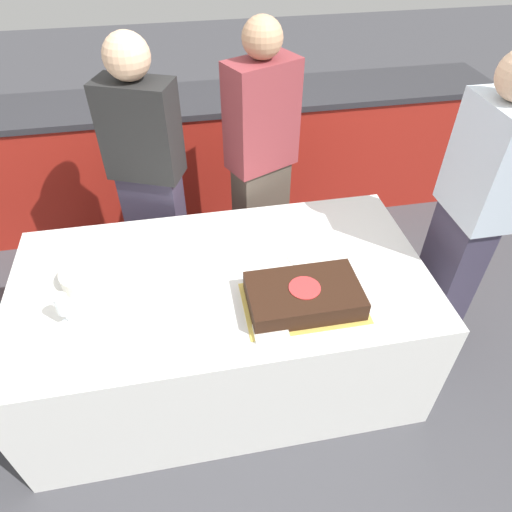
% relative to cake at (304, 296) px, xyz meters
% --- Properties ---
extents(ground_plane, '(14.00, 14.00, 0.00)m').
position_rel_cake_xyz_m(ground_plane, '(-0.33, 0.23, -0.77)').
color(ground_plane, '#424247').
extents(back_counter, '(4.40, 0.58, 0.92)m').
position_rel_cake_xyz_m(back_counter, '(-0.33, 1.80, -0.31)').
color(back_counter, '#A82319').
rests_on(back_counter, ground_plane).
extents(dining_table, '(1.91, 1.00, 0.72)m').
position_rel_cake_xyz_m(dining_table, '(-0.33, 0.23, -0.41)').
color(dining_table, silver).
rests_on(dining_table, ground_plane).
extents(cake, '(0.52, 0.33, 0.10)m').
position_rel_cake_xyz_m(cake, '(0.00, 0.00, 0.00)').
color(cake, gold).
rests_on(cake, dining_table).
extents(plate_stack, '(0.22, 0.22, 0.07)m').
position_rel_cake_xyz_m(plate_stack, '(-0.92, 0.30, -0.01)').
color(plate_stack, white).
rests_on(plate_stack, dining_table).
extents(wine_glass, '(0.06, 0.06, 0.15)m').
position_rel_cake_xyz_m(wine_glass, '(-0.98, 0.08, 0.06)').
color(wine_glass, white).
rests_on(wine_glass, dining_table).
extents(side_plate_near_cake, '(0.18, 0.18, 0.00)m').
position_rel_cake_xyz_m(side_plate_near_cake, '(0.09, 0.29, -0.04)').
color(side_plate_near_cake, white).
rests_on(side_plate_near_cake, dining_table).
extents(utensil_pile, '(0.14, 0.09, 0.02)m').
position_rel_cake_xyz_m(utensil_pile, '(-0.17, -0.13, -0.04)').
color(utensil_pile, white).
rests_on(utensil_pile, dining_table).
extents(person_cutting_cake, '(0.42, 0.33, 1.63)m').
position_rel_cake_xyz_m(person_cutting_cake, '(0.00, 0.95, 0.07)').
color(person_cutting_cake, '#4C4238').
rests_on(person_cutting_cake, ground_plane).
extents(person_seated_right, '(0.20, 0.35, 1.66)m').
position_rel_cake_xyz_m(person_seated_right, '(0.85, 0.23, 0.10)').
color(person_seated_right, '#383347').
rests_on(person_seated_right, ground_plane).
extents(person_standing_back, '(0.43, 0.33, 1.59)m').
position_rel_cake_xyz_m(person_standing_back, '(-0.63, 0.95, 0.06)').
color(person_standing_back, '#383347').
rests_on(person_standing_back, ground_plane).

